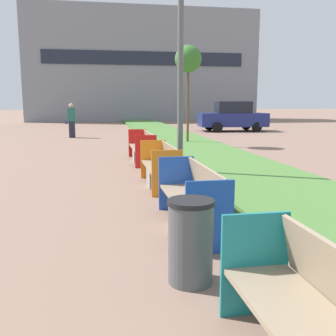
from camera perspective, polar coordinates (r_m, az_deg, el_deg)
planter_grass_strip at (r=10.94m, az=9.41°, el=0.08°), size 2.80×120.00×0.18m
building_backdrop at (r=39.79m, az=-3.82°, el=14.44°), size 21.66×6.03×10.34m
bench_blue_frame at (r=5.94m, az=3.57°, el=-5.21°), size 0.65×2.14×0.94m
bench_orange_frame at (r=8.79m, az=-1.02°, el=-0.31°), size 0.65×2.01×0.94m
bench_red_frame at (r=12.37m, az=-3.69°, el=2.65°), size 0.65×2.39×0.94m
litter_bin at (r=4.18m, az=3.30°, el=-10.58°), size 0.49×0.49×0.90m
street_lamp_post at (r=9.82m, az=1.87°, el=21.81°), size 0.24×0.44×7.15m
sapling_tree_far at (r=16.87m, az=2.95°, el=15.39°), size 1.12×1.12×4.17m
pedestrian_walking at (r=21.08m, az=-13.83°, el=6.75°), size 0.53×0.24×1.77m
parked_car_distant at (r=25.26m, az=9.38°, el=7.37°), size 4.34×2.12×1.86m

